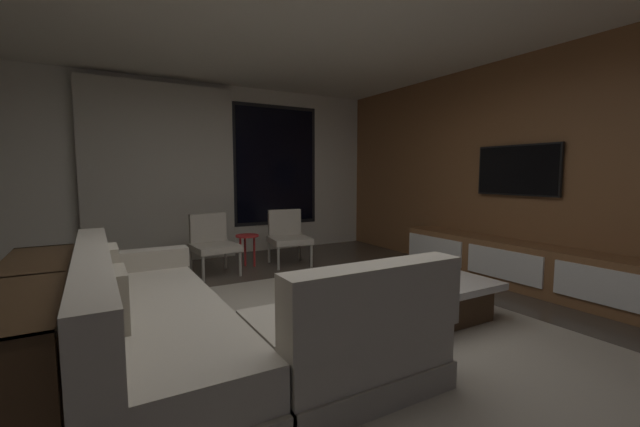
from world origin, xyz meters
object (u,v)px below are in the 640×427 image
Objects in this scene: side_stool at (247,241)px; media_console at (519,266)px; coffee_table at (412,295)px; accent_chair_near_window at (288,234)px; mounted_tv at (517,170)px; sectional_couch at (200,328)px; book_stack_on_coffee_table at (397,274)px; console_table_behind_couch at (31,332)px; accent_chair_by_curtain at (212,241)px.

media_console reaches higher than side_stool.
coffee_table is at bearing -74.95° from side_stool.
accent_chair_near_window is 0.75× the size of mounted_tv.
coffee_table is at bearing 2.54° from sectional_couch.
sectional_couch is 10.14× the size of book_stack_on_coffee_table.
console_table_behind_couch is (-2.77, -2.44, -0.03)m from accent_chair_near_window.
accent_chair_by_curtain is at bearing 73.41° from sectional_couch.
accent_chair_near_window is at bearing 126.07° from media_console.
mounted_tv is 4.83m from console_table_behind_couch.
accent_chair_by_curtain is 2.93m from console_table_behind_couch.
coffee_table is 4.70× the size of book_stack_on_coffee_table.
mounted_tv reaches higher than media_console.
mounted_tv is (3.06, -2.21, 0.92)m from accent_chair_by_curtain.
side_stool is at bearing 105.05° from coffee_table.
accent_chair_near_window reaches higher than book_stack_on_coffee_table.
accent_chair_by_curtain is (-1.10, -0.03, 0.00)m from accent_chair_near_window.
mounted_tv is (2.55, -2.31, 0.98)m from side_stool.
side_stool reaches higher than book_stack_on_coffee_table.
sectional_couch is 5.43× the size of side_stool.
media_console is at bearing 1.62° from coffee_table.
console_table_behind_couch is at bearing -124.69° from accent_chair_by_curtain.
media_console is 2.99× the size of mounted_tv.
mounted_tv is 0.49× the size of console_table_behind_couch.
console_table_behind_couch is at bearing -138.63° from accent_chair_near_window.
accent_chair_near_window is at bearing -6.78° from side_stool.
media_console is at bearing -46.62° from side_stool.
console_table_behind_couch is (-4.73, -0.20, -0.94)m from mounted_tv.
accent_chair_near_window is 3.11m from mounted_tv.
accent_chair_near_window is 1.70× the size of side_stool.
sectional_couch reaches higher than accent_chair_near_window.
book_stack_on_coffee_table is 0.32× the size of accent_chair_near_window.
media_console is at bearing -132.45° from mounted_tv.
book_stack_on_coffee_table is 2.69m from console_table_behind_couch.
accent_chair_by_curtain is 1.70× the size of side_stool.
mounted_tv reaches higher than side_stool.
side_stool is (0.51, 0.10, -0.06)m from accent_chair_by_curtain.
sectional_couch is 3.18m from accent_chair_near_window.
accent_chair_near_window is 1.00× the size of accent_chair_by_curtain.
accent_chair_by_curtain is at bearing 144.18° from mounted_tv.
sectional_couch reaches higher than console_table_behind_couch.
sectional_couch is at bearing -115.61° from side_stool.
accent_chair_near_window is 3.70m from console_table_behind_couch.
accent_chair_near_window is (0.09, 2.48, 0.02)m from book_stack_on_coffee_table.
side_stool is at bearing 133.38° from media_console.
sectional_couch reaches higher than media_console.
console_table_behind_couch reaches higher than media_console.
side_stool reaches higher than coffee_table.
side_stool is at bearing 64.39° from sectional_couch.
accent_chair_near_window is at bearing 54.11° from sectional_couch.
mounted_tv reaches higher than book_stack_on_coffee_table.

